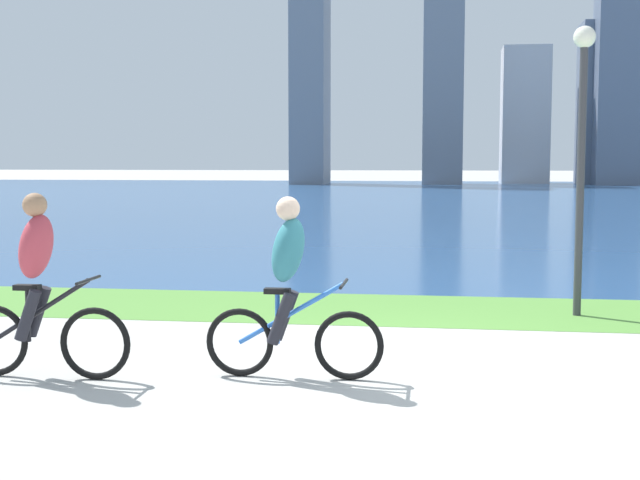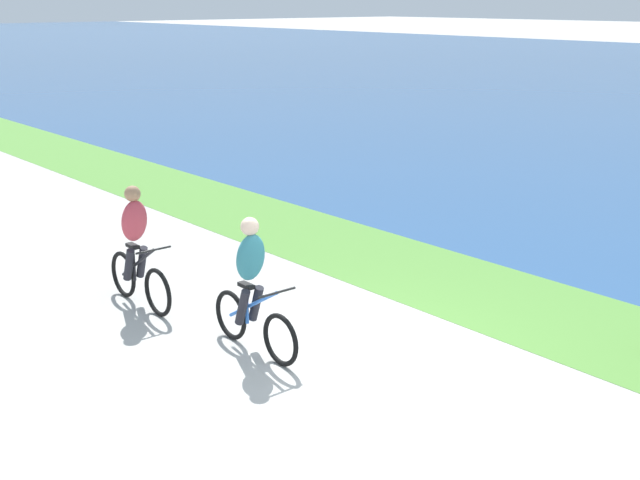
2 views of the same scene
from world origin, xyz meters
TOP-DOWN VIEW (x-y plane):
  - ground_plane at (0.00, 0.00)m, footprint 300.00×300.00m
  - grass_strip_bayside at (0.00, 3.05)m, footprint 120.00×2.45m
  - cyclist_lead at (-0.85, -0.72)m, footprint 1.66×0.52m
  - cyclist_trailing at (-3.14, -1.03)m, footprint 1.66×0.52m

SIDE VIEW (x-z plane):
  - ground_plane at x=0.00m, z-range 0.00..0.00m
  - grass_strip_bayside at x=0.00m, z-range 0.00..0.01m
  - cyclist_lead at x=-0.85m, z-range 0.00..1.68m
  - cyclist_trailing at x=-3.14m, z-range -0.01..1.70m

